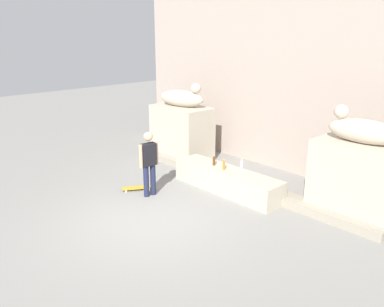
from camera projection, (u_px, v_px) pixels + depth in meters
ground_plane at (148, 222)px, 8.69m from camera, size 40.00×40.00×0.00m
facade_wall at (293, 73)px, 11.32m from camera, size 11.90×0.60×5.74m
pedestal_left at (182, 132)px, 12.88m from camera, size 1.93×1.17×1.71m
pedestal_right at (358, 180)px, 8.79m from camera, size 1.93×1.17×1.71m
statue_reclining_left at (182, 98)px, 12.52m from camera, size 1.69×0.91×0.78m
statue_reclining_right at (363, 130)px, 8.47m from camera, size 1.63×0.67×0.78m
ledge_block at (227, 180)px, 10.31m from camera, size 3.15×0.80×0.58m
skater at (149, 161)px, 9.84m from camera, size 0.23×0.54×1.67m
skateboard at (137, 188)px, 10.42m from camera, size 0.58×0.79×0.08m
bottle_brown at (214, 161)px, 10.56m from camera, size 0.07×0.07×0.28m
bottle_orange at (224, 165)px, 10.21m from camera, size 0.06×0.06×0.29m
bottle_clear at (242, 165)px, 10.25m from camera, size 0.08×0.08×0.29m
stair_step at (238, 183)px, 10.66m from camera, size 7.82×0.50×0.21m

